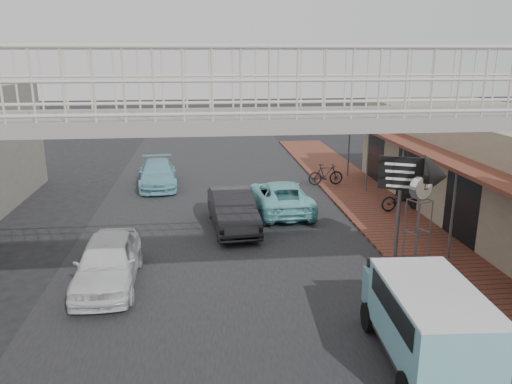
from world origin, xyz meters
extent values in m
plane|color=black|center=(0.00, 0.00, 0.00)|extent=(120.00, 120.00, 0.00)
cube|color=black|center=(0.00, 0.00, 0.01)|extent=(10.00, 60.00, 0.01)
cube|color=brown|center=(6.50, 3.00, 0.05)|extent=(3.00, 40.00, 0.10)
cube|color=brown|center=(7.70, 4.00, 2.90)|extent=(1.80, 18.00, 0.12)
cube|color=silver|center=(8.05, 7.50, 3.30)|extent=(0.08, 2.60, 0.90)
cube|color=#B21914|center=(8.05, 1.00, 3.30)|extent=(0.08, 2.20, 0.80)
cube|color=gray|center=(0.00, -4.00, 5.12)|extent=(14.00, 2.00, 0.24)
cube|color=beige|center=(0.00, -3.05, 5.79)|extent=(14.00, 0.08, 1.10)
cube|color=beige|center=(0.00, -4.95, 5.79)|extent=(14.00, 0.08, 1.10)
imported|color=white|center=(-3.31, 0.47, 0.69)|extent=(1.70, 4.07, 1.38)
imported|color=black|center=(0.44, 4.80, 0.70)|extent=(1.83, 4.36, 1.40)
imported|color=#78CDD0|center=(2.50, 6.63, 0.64)|extent=(2.27, 4.65, 1.27)
imported|color=#70B5C3|center=(-2.81, 11.25, 0.62)|extent=(2.10, 4.43, 1.25)
cylinder|color=black|center=(3.12, -2.66, 0.34)|extent=(0.27, 0.69, 0.68)
cylinder|color=black|center=(4.63, -2.74, 0.34)|extent=(0.27, 0.69, 0.68)
cube|color=#71B7C4|center=(3.78, -4.29, 1.14)|extent=(1.81, 3.17, 1.30)
cube|color=#71B7C4|center=(3.89, -2.51, 0.92)|extent=(1.61, 0.96, 0.87)
cube|color=black|center=(3.78, -4.29, 1.49)|extent=(1.82, 2.60, 0.48)
cube|color=silver|center=(3.78, -4.29, 1.81)|extent=(1.83, 3.18, 0.06)
imported|color=black|center=(7.39, 5.89, 0.59)|extent=(1.91, 0.85, 0.97)
imported|color=black|center=(5.30, 10.29, 0.61)|extent=(1.73, 0.54, 1.03)
cylinder|color=#59595B|center=(5.20, 0.51, 1.16)|extent=(0.04, 0.04, 2.11)
cylinder|color=#59595B|center=(5.67, 0.71, 1.16)|extent=(0.04, 0.04, 2.11)
cylinder|color=#59595B|center=(5.40, 0.05, 1.16)|extent=(0.04, 0.04, 2.11)
cylinder|color=#59595B|center=(5.86, 0.24, 1.16)|extent=(0.04, 0.04, 2.11)
cylinder|color=silver|center=(5.53, 0.38, 2.56)|extent=(0.72, 0.49, 0.68)
cylinder|color=beige|center=(5.58, 0.26, 2.56)|extent=(0.56, 0.25, 0.60)
cylinder|color=beige|center=(5.48, 0.49, 2.56)|extent=(0.56, 0.25, 0.60)
cylinder|color=#59595B|center=(5.20, 1.04, 1.70)|extent=(0.11, 0.11, 3.19)
cube|color=black|center=(5.19, 1.01, 2.85)|extent=(1.24, 0.59, 0.99)
cone|color=black|center=(6.04, 0.63, 2.85)|extent=(1.09, 1.37, 1.21)
cube|color=white|center=(5.12, 0.99, 2.80)|extent=(0.81, 0.36, 0.66)
camera|label=1|loc=(-0.61, -12.69, 6.23)|focal=35.00mm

